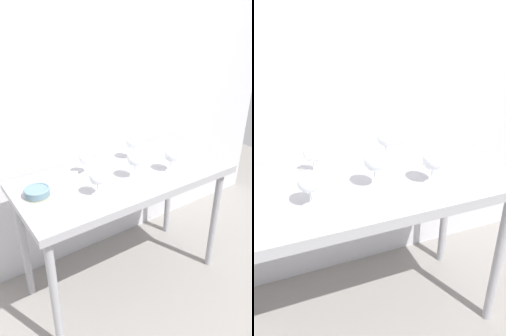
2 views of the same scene
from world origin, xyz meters
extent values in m
plane|color=gray|center=(0.00, 0.00, 0.00)|extent=(6.00, 6.00, 0.00)
cube|color=silver|center=(0.00, 0.49, 1.30)|extent=(3.80, 0.04, 2.60)
cube|color=#9F9FA4|center=(0.00, 0.00, 0.88)|extent=(1.40, 0.64, 0.04)
cube|color=#9F9FA4|center=(0.00, -0.33, 0.88)|extent=(1.40, 0.01, 0.05)
cylinder|color=#9F9FA4|center=(0.64, -0.26, 0.43)|extent=(0.05, 0.05, 0.86)
cylinder|color=#9F9FA4|center=(0.64, 0.26, 0.43)|extent=(0.05, 0.05, 0.86)
cylinder|color=white|center=(0.02, -0.08, 0.90)|extent=(0.06, 0.06, 0.00)
cylinder|color=white|center=(0.02, -0.08, 0.95)|extent=(0.01, 0.01, 0.09)
sphere|color=white|center=(0.02, -0.08, 1.04)|extent=(0.10, 0.10, 0.10)
cylinder|color=maroon|center=(0.02, -0.08, 1.02)|extent=(0.07, 0.07, 0.02)
cylinder|color=white|center=(0.28, -0.13, 0.90)|extent=(0.06, 0.06, 0.00)
cylinder|color=white|center=(0.28, -0.13, 0.94)|extent=(0.01, 0.01, 0.07)
sphere|color=white|center=(0.28, -0.13, 1.02)|extent=(0.10, 0.10, 0.10)
cylinder|color=maroon|center=(0.28, -0.13, 1.00)|extent=(0.07, 0.07, 0.02)
cylinder|color=white|center=(-0.20, 0.14, 0.90)|extent=(0.07, 0.07, 0.00)
cylinder|color=white|center=(-0.20, 0.14, 0.94)|extent=(0.01, 0.01, 0.07)
sphere|color=white|center=(-0.20, 0.14, 1.01)|extent=(0.09, 0.09, 0.09)
cylinder|color=maroon|center=(-0.20, 0.14, 1.00)|extent=(0.06, 0.06, 0.02)
cylinder|color=white|center=(0.17, 0.16, 0.90)|extent=(0.07, 0.07, 0.00)
cylinder|color=white|center=(0.17, 0.16, 0.95)|extent=(0.01, 0.01, 0.09)
sphere|color=white|center=(0.17, 0.16, 1.03)|extent=(0.09, 0.09, 0.09)
cylinder|color=maroon|center=(0.17, 0.16, 1.02)|extent=(0.06, 0.06, 0.03)
cylinder|color=white|center=(-0.27, -0.13, 0.90)|extent=(0.07, 0.07, 0.00)
cylinder|color=white|center=(-0.27, -0.13, 0.94)|extent=(0.01, 0.01, 0.07)
sphere|color=white|center=(-0.27, -0.13, 1.02)|extent=(0.09, 0.09, 0.09)
cylinder|color=maroon|center=(-0.27, -0.13, 1.00)|extent=(0.06, 0.06, 0.02)
cube|color=white|center=(0.43, 0.17, 0.90)|extent=(0.31, 0.33, 0.00)
cube|color=white|center=(-0.36, 0.15, 0.90)|extent=(0.27, 0.29, 0.00)
camera|label=1|loc=(-1.02, -1.52, 1.86)|focal=34.25mm
camera|label=2|loc=(-0.42, -1.27, 1.64)|focal=35.48mm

